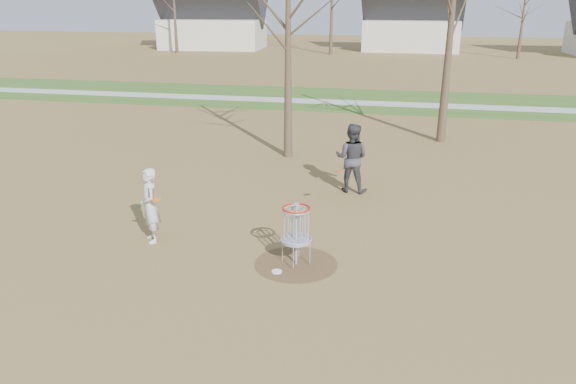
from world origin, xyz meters
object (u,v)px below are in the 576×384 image
object	(u,v)px
disc_grounded	(277,272)
disc_golf_basket	(296,225)
player_standing	(150,205)
player_throwing	(352,158)

from	to	relation	value
disc_grounded	disc_golf_basket	size ratio (longest dim) A/B	0.16
player_standing	disc_golf_basket	bearing A→B (deg)	46.86
player_standing	disc_grounded	distance (m)	3.49
player_standing	disc_grounded	size ratio (longest dim) A/B	8.06
disc_grounded	disc_golf_basket	distance (m)	1.06
disc_grounded	player_throwing	bearing A→B (deg)	80.42
player_throwing	disc_grounded	bearing A→B (deg)	87.00
player_standing	player_throwing	bearing A→B (deg)	102.62
player_standing	player_throwing	xyz separation A→B (m)	(4.18, 4.61, 0.13)
player_standing	disc_grounded	xyz separation A→B (m)	(3.24, -0.97, -0.87)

